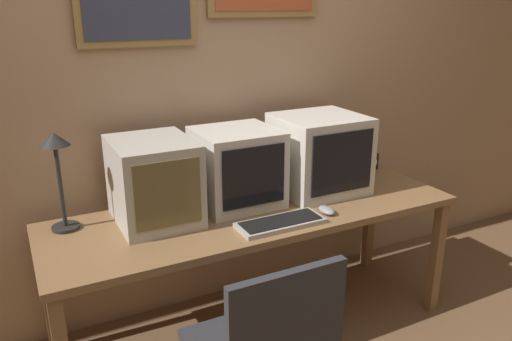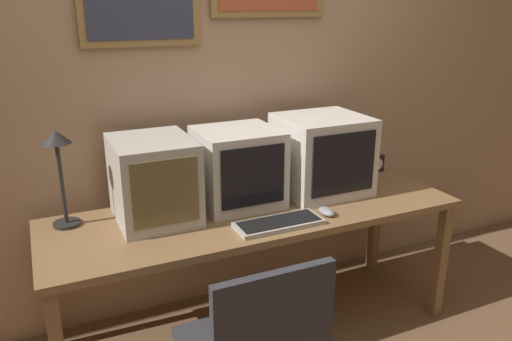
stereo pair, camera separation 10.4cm
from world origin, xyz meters
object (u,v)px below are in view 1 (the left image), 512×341
at_px(monitor_center, 237,167).
at_px(mouse_near_keyboard, 327,210).
at_px(monitor_left, 154,181).
at_px(keyboard_main, 281,223).
at_px(desk_clock, 369,161).
at_px(desk_lamp, 57,161).
at_px(monitor_right, 319,154).

xyz_separation_m(monitor_center, mouse_near_keyboard, (0.34, -0.34, -0.18)).
bearing_deg(monitor_left, keyboard_main, -33.25).
bearing_deg(mouse_near_keyboard, desk_clock, 35.70).
relative_size(keyboard_main, desk_lamp, 0.91).
xyz_separation_m(keyboard_main, mouse_near_keyboard, (0.28, 0.02, 0.01)).
relative_size(keyboard_main, mouse_near_keyboard, 3.90).
bearing_deg(monitor_right, desk_lamp, 175.34).
bearing_deg(desk_lamp, mouse_near_keyboard, -19.11).
distance_m(monitor_center, desk_lamp, 0.87).
relative_size(monitor_right, desk_lamp, 0.98).
relative_size(monitor_left, desk_clock, 4.05).
distance_m(mouse_near_keyboard, desk_lamp, 1.31).
bearing_deg(mouse_near_keyboard, monitor_left, 157.92).
height_order(mouse_near_keyboard, desk_clock, desk_clock).
height_order(monitor_center, keyboard_main, monitor_center).
bearing_deg(monitor_center, desk_lamp, 174.82).
xyz_separation_m(monitor_left, keyboard_main, (0.51, -0.33, -0.19)).
height_order(keyboard_main, desk_lamp, desk_lamp).
distance_m(monitor_right, keyboard_main, 0.57).
relative_size(monitor_left, monitor_right, 0.97).
height_order(monitor_right, mouse_near_keyboard, monitor_right).
bearing_deg(keyboard_main, mouse_near_keyboard, 3.13).
bearing_deg(monitor_center, mouse_near_keyboard, -44.79).
xyz_separation_m(monitor_left, monitor_right, (0.94, -0.01, 0.01)).
distance_m(monitor_right, mouse_near_keyboard, 0.39).
bearing_deg(desk_lamp, desk_clock, 1.51).
xyz_separation_m(monitor_right, desk_lamp, (-1.35, 0.11, 0.12)).
relative_size(monitor_center, keyboard_main, 0.96).
bearing_deg(mouse_near_keyboard, keyboard_main, -176.87).
height_order(monitor_right, desk_lamp, desk_lamp).
height_order(monitor_left, desk_clock, monitor_left).
height_order(monitor_right, keyboard_main, monitor_right).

